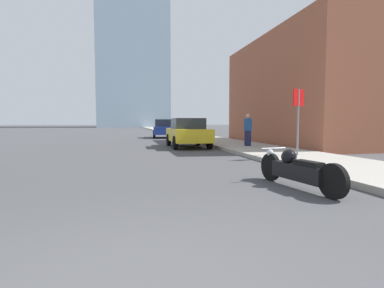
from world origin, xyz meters
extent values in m
cube|color=#9E998E|center=(6.17, 40.00, 0.07)|extent=(3.25, 240.00, 0.15)
cube|color=#9E563D|center=(14.56, 14.61, 3.25)|extent=(13.13, 11.68, 6.51)
cube|color=#9EB7CC|center=(2.37, 98.07, 34.76)|extent=(21.53, 21.53, 69.52)
cylinder|color=black|center=(3.29, 4.17, 0.32)|extent=(0.19, 0.64, 0.63)
cylinder|color=black|center=(3.55, 2.37, 0.32)|extent=(0.19, 0.64, 0.63)
cube|color=black|center=(3.42, 3.27, 0.33)|extent=(0.43, 1.40, 0.32)
sphere|color=black|center=(3.38, 3.55, 0.61)|extent=(0.32, 0.32, 0.32)
cube|color=black|center=(3.46, 2.98, 0.55)|extent=(0.30, 0.66, 0.10)
sphere|color=silver|center=(3.28, 4.20, 0.64)|extent=(0.16, 0.16, 0.16)
cylinder|color=silver|center=(3.30, 4.07, 0.75)|extent=(0.62, 0.12, 0.04)
cube|color=gold|center=(3.30, 13.81, 0.68)|extent=(1.89, 4.23, 0.67)
cube|color=#23282D|center=(3.30, 13.81, 1.29)|extent=(1.59, 2.04, 0.56)
cylinder|color=black|center=(2.44, 15.13, 0.34)|extent=(0.21, 0.69, 0.68)
cylinder|color=black|center=(4.20, 15.11, 0.34)|extent=(0.21, 0.69, 0.68)
cylinder|color=black|center=(2.41, 12.52, 0.34)|extent=(0.21, 0.69, 0.68)
cylinder|color=black|center=(4.17, 12.50, 0.34)|extent=(0.21, 0.69, 0.68)
cube|color=#1E3899|center=(3.27, 24.54, 0.66)|extent=(2.06, 4.09, 0.66)
cube|color=#23282D|center=(3.27, 24.54, 1.31)|extent=(1.61, 2.02, 0.65)
cylinder|color=black|center=(2.59, 25.84, 0.33)|extent=(0.26, 0.67, 0.66)
cylinder|color=black|center=(4.18, 25.68, 0.33)|extent=(0.26, 0.67, 0.66)
cylinder|color=black|center=(2.35, 23.40, 0.33)|extent=(0.26, 0.67, 0.66)
cylinder|color=black|center=(3.94, 23.25, 0.33)|extent=(0.26, 0.67, 0.66)
cylinder|color=slate|center=(6.10, 7.63, 1.34)|extent=(0.07, 0.07, 2.38)
cube|color=red|center=(6.10, 7.63, 2.23)|extent=(0.57, 0.26, 0.60)
cube|color=#1E2347|center=(6.12, 12.23, 0.54)|extent=(0.29, 0.20, 0.78)
cube|color=#235193|center=(6.12, 12.23, 1.24)|extent=(0.36, 0.20, 0.62)
sphere|color=tan|center=(6.12, 12.23, 1.66)|extent=(0.23, 0.23, 0.23)
camera|label=1|loc=(0.06, -2.10, 1.32)|focal=28.00mm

